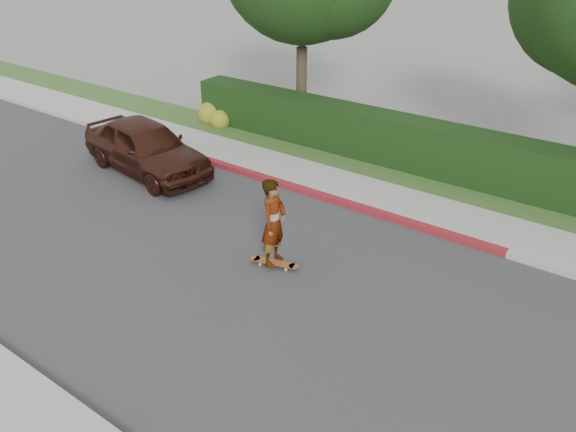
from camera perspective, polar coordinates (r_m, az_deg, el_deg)
name	(u,v)px	position (r m, az deg, el deg)	size (l,w,h in m)	color
ground	(378,341)	(10.24, 9.13, -12.42)	(120.00, 120.00, 0.00)	slate
road	(378,341)	(10.24, 9.14, -12.40)	(60.00, 8.00, 0.01)	#2D2D30
curb_far	(463,240)	(13.38, 17.32, -2.32)	(60.00, 0.20, 0.15)	#9E9E99
curb_red_section	(285,185)	(15.35, -0.30, 3.21)	(12.00, 0.21, 0.15)	maroon
sidewalk_far	(476,225)	(14.15, 18.57, -0.83)	(60.00, 1.60, 0.12)	gray
planting_strip	(497,200)	(15.55, 20.49, 1.51)	(60.00, 1.60, 0.10)	#2D4C1E
hedge	(404,143)	(16.66, 11.70, 7.23)	(15.00, 1.00, 1.50)	black
flowering_shrub	(214,116)	(20.12, -7.57, 10.05)	(1.40, 1.00, 0.90)	#2D4C19
skateboard	(274,262)	(11.95, -1.40, -4.74)	(1.12, 0.50, 0.10)	yellow
skateboarder	(274,223)	(11.44, -1.46, -0.67)	(0.70, 0.46, 1.92)	white
car_maroon	(146,147)	(16.55, -14.23, 6.83)	(1.79, 4.45, 1.52)	#3B1B12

